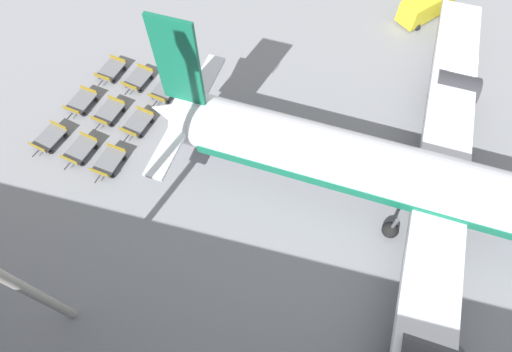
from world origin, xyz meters
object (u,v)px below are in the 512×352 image
(airplane, at_px, (461,192))
(baggage_dolly_row_mid_b_col_c, at_px, (109,162))
(service_van, at_px, (426,6))
(baggage_dolly_row_near_col_a, at_px, (111,70))
(baggage_dolly_row_mid_a_col_a, at_px, (138,79))
(baggage_dolly_row_near_col_b, at_px, (81,102))
(baggage_dolly_row_mid_b_col_b, at_px, (138,123))
(baggage_dolly_row_near_col_c, at_px, (50,138))
(baggage_dolly_row_mid_a_col_b, at_px, (109,112))
(baggage_dolly_row_mid_a_col_c, at_px, (80,150))
(baggage_dolly_row_mid_b_col_a, at_px, (165,90))

(airplane, height_order, baggage_dolly_row_mid_b_col_c, airplane)
(service_van, height_order, baggage_dolly_row_near_col_a, service_van)
(baggage_dolly_row_mid_a_col_a, bearing_deg, airplane, 76.85)
(baggage_dolly_row_near_col_b, bearing_deg, service_van, 124.88)
(baggage_dolly_row_mid_b_col_b, bearing_deg, baggage_dolly_row_mid_b_col_c, -9.06)
(baggage_dolly_row_near_col_a, relative_size, baggage_dolly_row_mid_b_col_b, 1.00)
(baggage_dolly_row_near_col_c, relative_size, baggage_dolly_row_mid_a_col_a, 1.00)
(airplane, height_order, baggage_dolly_row_mid_b_col_b, airplane)
(baggage_dolly_row_near_col_b, relative_size, baggage_dolly_row_mid_a_col_b, 1.00)
(baggage_dolly_row_near_col_b, bearing_deg, airplane, 85.21)
(baggage_dolly_row_near_col_b, bearing_deg, baggage_dolly_row_mid_a_col_a, 135.52)
(baggage_dolly_row_mid_a_col_b, relative_size, baggage_dolly_row_mid_a_col_c, 1.00)
(baggage_dolly_row_near_col_c, height_order, baggage_dolly_row_mid_a_col_c, same)
(service_van, xyz_separation_m, baggage_dolly_row_mid_a_col_c, (22.73, -24.27, -0.76))
(baggage_dolly_row_mid_a_col_a, bearing_deg, baggage_dolly_row_mid_b_col_a, 77.08)
(baggage_dolly_row_near_col_b, xyz_separation_m, baggage_dolly_row_mid_b_col_b, (0.89, 5.32, 0.00))
(baggage_dolly_row_near_col_c, height_order, baggage_dolly_row_mid_a_col_a, same)
(baggage_dolly_row_mid_a_col_c, bearing_deg, baggage_dolly_row_mid_b_col_a, 151.22)
(service_van, bearing_deg, baggage_dolly_row_mid_a_col_b, -51.60)
(service_van, relative_size, baggage_dolly_row_near_col_b, 1.74)
(baggage_dolly_row_near_col_b, bearing_deg, baggage_dolly_row_mid_b_col_c, 44.61)
(baggage_dolly_row_near_col_b, xyz_separation_m, baggage_dolly_row_near_col_c, (3.92, -0.66, 0.00))
(service_van, xyz_separation_m, baggage_dolly_row_near_col_b, (18.41, -26.41, -0.76))
(baggage_dolly_row_mid_a_col_c, bearing_deg, baggage_dolly_row_mid_a_col_a, 170.48)
(baggage_dolly_row_near_col_a, height_order, baggage_dolly_row_mid_a_col_b, same)
(airplane, xyz_separation_m, baggage_dolly_row_mid_b_col_c, (2.35, -24.14, -2.43))
(baggage_dolly_row_near_col_b, height_order, baggage_dolly_row_mid_b_col_c, same)
(baggage_dolly_row_mid_b_col_b, bearing_deg, baggage_dolly_row_near_col_b, -99.46)
(baggage_dolly_row_mid_a_col_a, distance_m, baggage_dolly_row_mid_a_col_c, 7.95)
(baggage_dolly_row_near_col_a, bearing_deg, service_van, 119.55)
(baggage_dolly_row_near_col_c, distance_m, baggage_dolly_row_mid_a_col_c, 2.82)
(baggage_dolly_row_near_col_a, bearing_deg, baggage_dolly_row_near_col_c, -10.53)
(baggage_dolly_row_near_col_a, bearing_deg, baggage_dolly_row_mid_a_col_a, 82.05)
(airplane, relative_size, baggage_dolly_row_near_col_c, 13.71)
(baggage_dolly_row_near_col_b, height_order, baggage_dolly_row_mid_a_col_b, same)
(baggage_dolly_row_mid_a_col_a, bearing_deg, baggage_dolly_row_mid_b_col_c, 8.55)
(airplane, relative_size, baggage_dolly_row_mid_a_col_a, 13.72)
(baggage_dolly_row_mid_b_col_b, bearing_deg, baggage_dolly_row_mid_a_col_b, -99.80)
(baggage_dolly_row_mid_b_col_c, bearing_deg, baggage_dolly_row_near_col_a, -155.72)
(baggage_dolly_row_near_col_b, distance_m, baggage_dolly_row_mid_b_col_a, 6.77)
(service_van, bearing_deg, baggage_dolly_row_mid_a_col_a, -57.03)
(airplane, xyz_separation_m, baggage_dolly_row_near_col_b, (-2.42, -28.83, -2.43))
(service_van, relative_size, baggage_dolly_row_mid_b_col_c, 1.75)
(baggage_dolly_row_mid_a_col_a, xyz_separation_m, baggage_dolly_row_mid_b_col_b, (4.40, 1.86, 0.00))
(service_van, height_order, baggage_dolly_row_mid_b_col_a, service_van)
(baggage_dolly_row_near_col_a, distance_m, baggage_dolly_row_near_col_c, 7.95)
(baggage_dolly_row_near_col_a, height_order, baggage_dolly_row_mid_a_col_a, same)
(baggage_dolly_row_near_col_c, distance_m, baggage_dolly_row_mid_b_col_a, 9.61)
(baggage_dolly_row_near_col_c, xyz_separation_m, baggage_dolly_row_mid_a_col_b, (-3.50, 3.31, 0.00))
(baggage_dolly_row_near_col_b, xyz_separation_m, baggage_dolly_row_mid_b_col_a, (-2.91, 6.11, 0.00))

